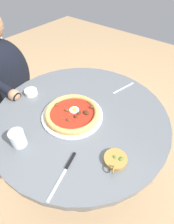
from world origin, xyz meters
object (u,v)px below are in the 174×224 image
object	(u,v)px
steak_knife	(67,168)
water_glass	(18,139)
dining_table	(81,132)
diner_person	(13,97)
ramekin_capers	(31,92)
pizza_on_plate	(72,113)
fork_utensil	(124,88)
cafe_chair_diner	(2,88)
olive_pan	(116,160)

from	to	relation	value
steak_knife	water_glass	bearing A→B (deg)	10.19
dining_table	diner_person	xyz separation A→B (m)	(0.70, 0.02, -0.08)
water_glass	steak_knife	world-z (taller)	water_glass
steak_knife	ramekin_capers	bearing A→B (deg)	-23.71
pizza_on_plate	steak_knife	xyz separation A→B (m)	(-0.18, 0.24, -0.01)
fork_utensil	cafe_chair_diner	distance (m)	1.01
steak_knife	ramekin_capers	world-z (taller)	ramekin_capers
ramekin_capers	water_glass	bearing A→B (deg)	133.29
pizza_on_plate	diner_person	bearing A→B (deg)	-1.86
ramekin_capers	fork_utensil	size ratio (longest dim) A/B	0.43
diner_person	cafe_chair_diner	xyz separation A→B (m)	(0.15, 0.00, 0.02)
fork_utensil	cafe_chair_diner	xyz separation A→B (m)	(0.91, 0.36, -0.22)
cafe_chair_diner	fork_utensil	bearing A→B (deg)	-158.52
cafe_chair_diner	olive_pan	bearing A→B (deg)	174.72
dining_table	olive_pan	world-z (taller)	olive_pan
pizza_on_plate	steak_knife	distance (m)	0.30
water_glass	cafe_chair_diner	size ratio (longest dim) A/B	0.09
olive_pan	diner_person	distance (m)	1.03
steak_knife	olive_pan	world-z (taller)	olive_pan
water_glass	pizza_on_plate	bearing A→B (deg)	-103.24
ramekin_capers	olive_pan	bearing A→B (deg)	174.06
water_glass	olive_pan	distance (m)	0.44
pizza_on_plate	fork_utensil	xyz separation A→B (m)	(-0.09, -0.38, -0.02)
fork_utensil	cafe_chair_diner	world-z (taller)	cafe_chair_diner
ramekin_capers	olive_pan	size ratio (longest dim) A/B	0.62
pizza_on_plate	diner_person	size ratio (longest dim) A/B	0.28
water_glass	steak_knife	xyz separation A→B (m)	(-0.25, -0.04, -0.03)
pizza_on_plate	diner_person	distance (m)	0.72
pizza_on_plate	olive_pan	size ratio (longest dim) A/B	2.68
pizza_on_plate	cafe_chair_diner	size ratio (longest dim) A/B	0.35
steak_knife	pizza_on_plate	bearing A→B (deg)	-52.48
water_glass	fork_utensil	world-z (taller)	water_glass
olive_pan	fork_utensil	distance (m)	0.52
water_glass	diner_person	xyz separation A→B (m)	(0.61, -0.31, -0.27)
dining_table	ramekin_capers	distance (m)	0.39
ramekin_capers	dining_table	bearing A→B (deg)	-170.12
dining_table	fork_utensil	xyz separation A→B (m)	(-0.07, -0.34, 0.16)
ramekin_capers	diner_person	size ratio (longest dim) A/B	0.06
diner_person	dining_table	bearing A→B (deg)	-178.56
dining_table	diner_person	size ratio (longest dim) A/B	0.81
water_glass	steak_knife	bearing A→B (deg)	-169.81
olive_pan	cafe_chair_diner	xyz separation A→B (m)	(1.15, -0.11, -0.23)
dining_table	diner_person	bearing A→B (deg)	1.44
fork_utensil	dining_table	bearing A→B (deg)	79.17
dining_table	olive_pan	distance (m)	0.37
water_glass	olive_pan	xyz separation A→B (m)	(-0.39, -0.20, -0.02)
ramekin_capers	cafe_chair_diner	size ratio (longest dim) A/B	0.08
steak_knife	diner_person	world-z (taller)	diner_person
dining_table	diner_person	world-z (taller)	diner_person
steak_knife	cafe_chair_diner	bearing A→B (deg)	-14.38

